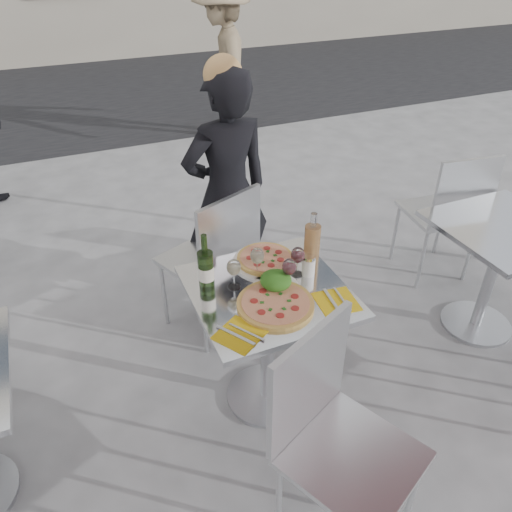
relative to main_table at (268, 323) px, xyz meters
name	(u,v)px	position (x,y,z in m)	size (l,w,h in m)	color
ground	(267,396)	(0.00, 0.00, -0.54)	(80.00, 80.00, 0.00)	slate
street_asphalt	(95,91)	(0.00, 6.50, -0.54)	(24.00, 5.00, 0.00)	black
main_table	(268,323)	(0.00, 0.00, 0.00)	(0.72, 0.72, 0.75)	#B7BABF
side_table_right	(497,257)	(1.50, 0.00, 0.00)	(0.72, 0.72, 0.75)	#B7BABF
chair_far	(216,253)	(-0.05, 0.62, 0.05)	(0.60, 0.61, 1.00)	silver
chair_near	(332,427)	(-0.05, -0.69, 0.06)	(0.61, 0.62, 1.01)	silver
side_chair_rfar	(449,208)	(1.60, 0.54, 0.04)	(0.51, 0.52, 0.98)	silver
woman_diner	(227,194)	(0.15, 0.95, 0.24)	(0.57, 0.38, 1.57)	black
pedestrian_b	(223,62)	(1.21, 3.93, 0.32)	(1.11, 0.64, 1.72)	#8F7B5C
pizza_near	(276,304)	(-0.02, -0.12, 0.22)	(0.35, 0.35, 0.02)	tan
pizza_far	(265,260)	(0.08, 0.22, 0.23)	(0.33, 0.33, 0.03)	white
salad_plate	(276,282)	(0.04, 0.00, 0.25)	(0.22, 0.22, 0.09)	white
wine_bottle	(206,268)	(-0.26, 0.13, 0.32)	(0.07, 0.08, 0.29)	#2F511E
carafe	(312,244)	(0.29, 0.11, 0.33)	(0.08, 0.08, 0.29)	tan
sugar_shaker	(309,265)	(0.23, 0.04, 0.26)	(0.06, 0.06, 0.11)	white
wineglass_white_a	(234,268)	(-0.14, 0.08, 0.32)	(0.07, 0.07, 0.16)	white
wineglass_white_b	(257,257)	(0.00, 0.13, 0.32)	(0.07, 0.07, 0.16)	white
wineglass_red_a	(289,268)	(0.10, -0.01, 0.32)	(0.07, 0.07, 0.16)	white
wineglass_red_b	(298,256)	(0.18, 0.06, 0.32)	(0.07, 0.07, 0.16)	white
napkin_left	(240,334)	(-0.24, -0.23, 0.21)	(0.25, 0.25, 0.01)	gold
napkin_right	(336,301)	(0.25, -0.20, 0.21)	(0.20, 0.20, 0.01)	gold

